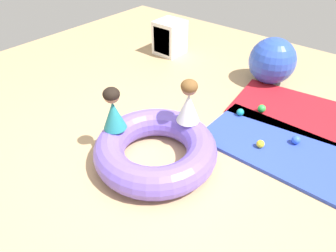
{
  "coord_description": "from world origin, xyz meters",
  "views": [
    {
      "loc": [
        1.62,
        -1.79,
        2.26
      ],
      "look_at": [
        -0.02,
        0.19,
        0.34
      ],
      "focal_mm": 33.45,
      "sensor_mm": 36.0,
      "label": 1
    }
  ],
  "objects_px": {
    "inflatable_cushion": "(156,149)",
    "storage_cube": "(169,38)",
    "child_in_white": "(189,101)",
    "play_ball_yellow": "(260,144)",
    "child_in_teal": "(113,109)",
    "play_ball_green": "(262,109)",
    "exercise_ball_large": "(272,61)",
    "play_ball_blue": "(296,140)",
    "play_ball_teal": "(240,112)"
  },
  "relations": [
    {
      "from": "inflatable_cushion",
      "to": "storage_cube",
      "type": "xyz_separation_m",
      "value": [
        -1.63,
        2.19,
        0.12
      ]
    },
    {
      "from": "child_in_white",
      "to": "play_ball_yellow",
      "type": "xyz_separation_m",
      "value": [
        0.68,
        0.41,
        -0.46
      ]
    },
    {
      "from": "child_in_teal",
      "to": "play_ball_green",
      "type": "relative_size",
      "value": 4.59
    },
    {
      "from": "inflatable_cushion",
      "to": "child_in_white",
      "type": "xyz_separation_m",
      "value": [
        0.07,
        0.44,
        0.39
      ]
    },
    {
      "from": "inflatable_cushion",
      "to": "exercise_ball_large",
      "type": "height_order",
      "value": "exercise_ball_large"
    },
    {
      "from": "exercise_ball_large",
      "to": "storage_cube",
      "type": "xyz_separation_m",
      "value": [
        -1.78,
        -0.16,
        -0.05
      ]
    },
    {
      "from": "inflatable_cushion",
      "to": "play_ball_yellow",
      "type": "bearing_deg",
      "value": 48.3
    },
    {
      "from": "play_ball_blue",
      "to": "play_ball_teal",
      "type": "relative_size",
      "value": 1.08
    },
    {
      "from": "play_ball_teal",
      "to": "child_in_teal",
      "type": "bearing_deg",
      "value": -117.27
    },
    {
      "from": "play_ball_green",
      "to": "play_ball_teal",
      "type": "bearing_deg",
      "value": -126.33
    },
    {
      "from": "play_ball_teal",
      "to": "child_in_white",
      "type": "bearing_deg",
      "value": -105.0
    },
    {
      "from": "child_in_white",
      "to": "play_ball_green",
      "type": "xyz_separation_m",
      "value": [
        0.39,
        1.04,
        -0.45
      ]
    },
    {
      "from": "child_in_teal",
      "to": "play_ball_green",
      "type": "distance_m",
      "value": 1.9
    },
    {
      "from": "exercise_ball_large",
      "to": "storage_cube",
      "type": "bearing_deg",
      "value": -174.96
    },
    {
      "from": "play_ball_blue",
      "to": "child_in_white",
      "type": "bearing_deg",
      "value": -143.29
    },
    {
      "from": "child_in_teal",
      "to": "play_ball_green",
      "type": "bearing_deg",
      "value": -77.65
    },
    {
      "from": "child_in_teal",
      "to": "play_ball_blue",
      "type": "distance_m",
      "value": 2.0
    },
    {
      "from": "play_ball_teal",
      "to": "play_ball_yellow",
      "type": "xyz_separation_m",
      "value": [
        0.47,
        -0.4,
        -0.0
      ]
    },
    {
      "from": "play_ball_blue",
      "to": "play_ball_yellow",
      "type": "bearing_deg",
      "value": -131.62
    },
    {
      "from": "play_ball_green",
      "to": "play_ball_blue",
      "type": "bearing_deg",
      "value": -30.03
    },
    {
      "from": "inflatable_cushion",
      "to": "exercise_ball_large",
      "type": "distance_m",
      "value": 2.36
    },
    {
      "from": "play_ball_teal",
      "to": "play_ball_green",
      "type": "height_order",
      "value": "play_ball_green"
    },
    {
      "from": "inflatable_cushion",
      "to": "play_ball_teal",
      "type": "relative_size",
      "value": 14.1
    },
    {
      "from": "play_ball_blue",
      "to": "play_ball_teal",
      "type": "height_order",
      "value": "play_ball_blue"
    },
    {
      "from": "child_in_teal",
      "to": "exercise_ball_large",
      "type": "height_order",
      "value": "child_in_teal"
    },
    {
      "from": "child_in_white",
      "to": "play_ball_green",
      "type": "relative_size",
      "value": 4.76
    },
    {
      "from": "play_ball_blue",
      "to": "exercise_ball_large",
      "type": "distance_m",
      "value": 1.5
    },
    {
      "from": "child_in_white",
      "to": "storage_cube",
      "type": "relative_size",
      "value": 0.86
    },
    {
      "from": "storage_cube",
      "to": "play_ball_teal",
      "type": "bearing_deg",
      "value": -26.11
    },
    {
      "from": "inflatable_cushion",
      "to": "child_in_white",
      "type": "distance_m",
      "value": 0.59
    },
    {
      "from": "play_ball_teal",
      "to": "play_ball_yellow",
      "type": "bearing_deg",
      "value": -40.6
    },
    {
      "from": "child_in_teal",
      "to": "inflatable_cushion",
      "type": "bearing_deg",
      "value": -121.04
    },
    {
      "from": "play_ball_yellow",
      "to": "play_ball_teal",
      "type": "bearing_deg",
      "value": 139.4
    },
    {
      "from": "play_ball_blue",
      "to": "exercise_ball_large",
      "type": "xyz_separation_m",
      "value": [
        -0.88,
        1.2,
        0.24
      ]
    },
    {
      "from": "inflatable_cushion",
      "to": "play_ball_teal",
      "type": "height_order",
      "value": "inflatable_cushion"
    },
    {
      "from": "child_in_teal",
      "to": "storage_cube",
      "type": "xyz_separation_m",
      "value": [
        -1.21,
        2.33,
        -0.26
      ]
    },
    {
      "from": "storage_cube",
      "to": "child_in_teal",
      "type": "bearing_deg",
      "value": -62.6
    },
    {
      "from": "inflatable_cushion",
      "to": "exercise_ball_large",
      "type": "relative_size",
      "value": 1.9
    },
    {
      "from": "inflatable_cushion",
      "to": "storage_cube",
      "type": "distance_m",
      "value": 2.74
    },
    {
      "from": "play_ball_teal",
      "to": "exercise_ball_large",
      "type": "xyz_separation_m",
      "value": [
        -0.14,
        1.1,
        0.25
      ]
    },
    {
      "from": "child_in_white",
      "to": "storage_cube",
      "type": "xyz_separation_m",
      "value": [
        -1.71,
        1.75,
        -0.26
      ]
    },
    {
      "from": "play_ball_blue",
      "to": "storage_cube",
      "type": "bearing_deg",
      "value": 158.69
    },
    {
      "from": "child_in_white",
      "to": "play_ball_yellow",
      "type": "bearing_deg",
      "value": 63.27
    },
    {
      "from": "exercise_ball_large",
      "to": "play_ball_green",
      "type": "bearing_deg",
      "value": -70.32
    },
    {
      "from": "inflatable_cushion",
      "to": "child_in_teal",
      "type": "distance_m",
      "value": 0.59
    },
    {
      "from": "child_in_white",
      "to": "inflatable_cushion",
      "type": "bearing_deg",
      "value": -66.84
    },
    {
      "from": "play_ball_blue",
      "to": "play_ball_teal",
      "type": "bearing_deg",
      "value": 172.61
    },
    {
      "from": "play_ball_yellow",
      "to": "storage_cube",
      "type": "xyz_separation_m",
      "value": [
        -2.39,
        1.34,
        0.2
      ]
    },
    {
      "from": "play_ball_blue",
      "to": "play_ball_green",
      "type": "bearing_deg",
      "value": 149.97
    },
    {
      "from": "inflatable_cushion",
      "to": "play_ball_green",
      "type": "distance_m",
      "value": 1.55
    }
  ]
}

